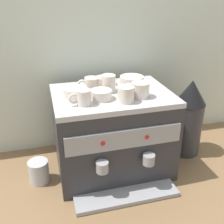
# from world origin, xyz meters

# --- Properties ---
(ground_plane) EXTENTS (4.00, 4.00, 0.00)m
(ground_plane) POSITION_xyz_m (0.00, 0.00, 0.00)
(ground_plane) COLOR brown
(tiled_backsplash_wall) EXTENTS (2.80, 0.03, 0.91)m
(tiled_backsplash_wall) POSITION_xyz_m (0.00, 0.31, 0.45)
(tiled_backsplash_wall) COLOR silver
(tiled_backsplash_wall) RESTS_ON ground_plane
(espresso_machine) EXTENTS (0.58, 0.53, 0.43)m
(espresso_machine) POSITION_xyz_m (0.00, -0.00, 0.21)
(espresso_machine) COLOR #2D2D33
(espresso_machine) RESTS_ON ground_plane
(ceramic_cup_0) EXTENTS (0.07, 0.11, 0.07)m
(ceramic_cup_0) POSITION_xyz_m (0.03, -0.12, 0.47)
(ceramic_cup_0) COLOR beige
(ceramic_cup_0) RESTS_ON espresso_machine
(ceramic_cup_1) EXTENTS (0.11, 0.07, 0.07)m
(ceramic_cup_1) POSITION_xyz_m (-0.09, 0.06, 0.46)
(ceramic_cup_1) COLOR beige
(ceramic_cup_1) RESTS_ON espresso_machine
(ceramic_cup_2) EXTENTS (0.12, 0.09, 0.07)m
(ceramic_cup_2) POSITION_xyz_m (0.11, -0.08, 0.47)
(ceramic_cup_2) COLOR beige
(ceramic_cup_2) RESTS_ON espresso_machine
(ceramic_cup_3) EXTENTS (0.11, 0.07, 0.08)m
(ceramic_cup_3) POSITION_xyz_m (-0.02, 0.02, 0.47)
(ceramic_cup_3) COLOR beige
(ceramic_cup_3) RESTS_ON espresso_machine
(ceramic_cup_4) EXTENTS (0.10, 0.06, 0.07)m
(ceramic_cup_4) POSITION_xyz_m (-0.16, -0.11, 0.46)
(ceramic_cup_4) COLOR beige
(ceramic_cup_4) RESTS_ON espresso_machine
(ceramic_bowl_0) EXTENTS (0.13, 0.13, 0.04)m
(ceramic_bowl_0) POSITION_xyz_m (0.13, 0.09, 0.45)
(ceramic_bowl_0) COLOR beige
(ceramic_bowl_0) RESTS_ON espresso_machine
(ceramic_bowl_1) EXTENTS (0.11, 0.11, 0.04)m
(ceramic_bowl_1) POSITION_xyz_m (-0.18, -0.00, 0.45)
(ceramic_bowl_1) COLOR beige
(ceramic_bowl_1) RESTS_ON espresso_machine
(ceramic_bowl_2) EXTENTS (0.10, 0.10, 0.04)m
(ceramic_bowl_2) POSITION_xyz_m (-0.01, 0.12, 0.45)
(ceramic_bowl_2) COLOR beige
(ceramic_bowl_2) RESTS_ON espresso_machine
(ceramic_bowl_3) EXTENTS (0.10, 0.10, 0.04)m
(ceramic_bowl_3) POSITION_xyz_m (-0.07, -0.07, 0.45)
(ceramic_bowl_3) COLOR beige
(ceramic_bowl_3) RESTS_ON espresso_machine
(coffee_grinder) EXTENTS (0.17, 0.17, 0.45)m
(coffee_grinder) POSITION_xyz_m (0.46, 0.03, 0.23)
(coffee_grinder) COLOR #333338
(coffee_grinder) RESTS_ON ground_plane
(milk_pitcher) EXTENTS (0.10, 0.10, 0.12)m
(milk_pitcher) POSITION_xyz_m (-0.39, -0.03, 0.06)
(milk_pitcher) COLOR #B7B7BC
(milk_pitcher) RESTS_ON ground_plane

